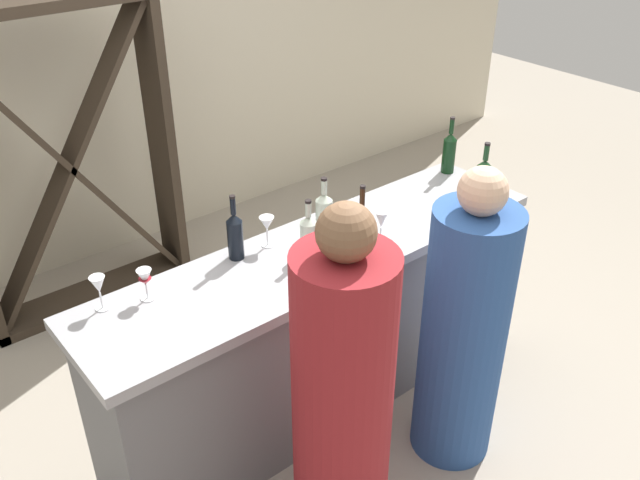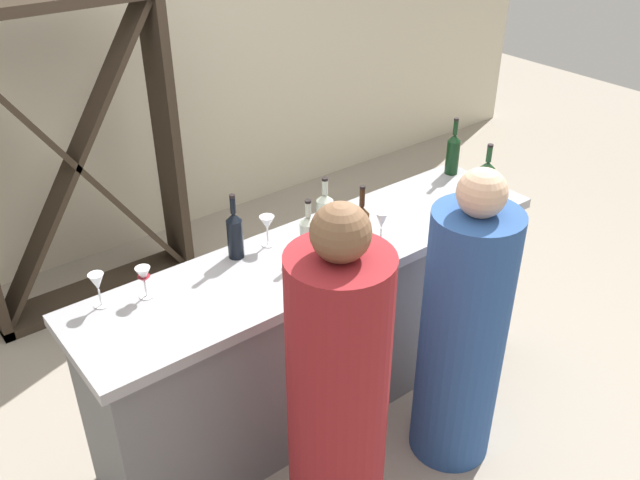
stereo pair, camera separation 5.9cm
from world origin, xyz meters
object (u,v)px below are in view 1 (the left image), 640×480
person_center_guest (342,408)px  wine_bottle_leftmost_near_black (235,235)px  wine_bottle_far_right_dark_green (449,152)px  wine_glass_far_left (98,286)px  wine_bottle_second_left_clear_pale (308,234)px  wine_bottle_second_right_amber_brown (361,228)px  person_left_guest (463,333)px  wine_rack (68,166)px  wine_glass_near_right (267,225)px  wine_bottle_rightmost_olive_green (483,179)px  wine_glass_near_left (381,221)px  wine_bottle_center_clear_pale (324,212)px  wine_glass_near_center (145,279)px

person_center_guest → wine_bottle_leftmost_near_black: bearing=-23.1°
wine_bottle_far_right_dark_green → wine_glass_far_left: wine_bottle_far_right_dark_green is taller
wine_bottle_second_left_clear_pale → person_center_guest: (-0.37, -0.67, -0.31)m
wine_glass_far_left → person_center_guest: (0.53, -0.88, -0.32)m
wine_bottle_far_right_dark_green → wine_glass_far_left: (-2.05, 0.02, -0.01)m
wine_bottle_second_left_clear_pale → wine_bottle_second_right_amber_brown: wine_bottle_second_right_amber_brown is taller
wine_bottle_leftmost_near_black → person_left_guest: bearing=-50.9°
wine_rack → person_left_guest: size_ratio=1.25×
wine_bottle_far_right_dark_green → wine_glass_near_right: (-1.25, -0.01, -0.01)m
wine_bottle_rightmost_olive_green → wine_bottle_far_right_dark_green: size_ratio=1.00×
wine_bottle_leftmost_near_black → person_left_guest: 1.11m
wine_glass_near_left → wine_bottle_second_left_clear_pale: bearing=157.2°
wine_bottle_second_left_clear_pale → wine_glass_near_left: size_ratio=1.68×
wine_glass_near_right → wine_glass_far_left: bearing=178.1°
wine_bottle_center_clear_pale → person_center_guest: (-0.55, -0.78, -0.32)m
wine_glass_near_left → wine_glass_near_right: wine_glass_near_left is taller
wine_bottle_rightmost_olive_green → wine_glass_near_left: bearing=178.3°
wine_bottle_far_right_dark_green → wine_bottle_center_clear_pale: bearing=-175.4°
person_left_guest → wine_bottle_center_clear_pale: bearing=29.7°
wine_bottle_second_left_clear_pale → person_left_guest: person_left_guest is taller
wine_bottle_rightmost_olive_green → wine_bottle_center_clear_pale: bearing=162.4°
wine_glass_near_left → wine_bottle_leftmost_near_black: bearing=151.6°
wine_bottle_far_right_dark_green → wine_rack: bearing=138.0°
wine_rack → wine_bottle_rightmost_olive_green: 2.35m
wine_glass_near_center → person_left_guest: (1.11, -0.77, -0.36)m
wine_bottle_second_right_amber_brown → wine_glass_far_left: (-1.09, 0.35, -0.02)m
wine_bottle_far_right_dark_green → wine_bottle_rightmost_olive_green: bearing=-110.9°
wine_bottle_center_clear_pale → wine_glass_near_center: size_ratio=2.03×
wine_glass_near_left → wine_glass_near_right: (-0.42, 0.31, -0.00)m
wine_glass_near_left → wine_bottle_far_right_dark_green: bearing=21.3°
wine_bottle_second_right_amber_brown → person_left_guest: size_ratio=0.23×
wine_bottle_center_clear_pale → wine_glass_near_right: bearing=166.4°
wine_bottle_second_right_amber_brown → wine_glass_near_right: wine_bottle_second_right_amber_brown is taller
wine_bottle_leftmost_near_black → person_center_guest: person_center_guest is taller
wine_glass_near_right → wine_bottle_second_left_clear_pale: bearing=-60.4°
wine_rack → person_left_guest: 2.44m
wine_bottle_rightmost_olive_green → wine_bottle_far_right_dark_green: (0.13, 0.34, 0.00)m
person_center_guest → person_left_guest: bearing=-102.5°
wine_rack → wine_glass_near_left: (0.79, -1.78, 0.13)m
wine_rack → wine_bottle_leftmost_near_black: bearing=-82.0°
wine_bottle_second_left_clear_pale → wine_glass_near_right: 0.21m
wine_glass_near_left → wine_glass_near_right: 0.53m
wine_rack → wine_bottle_far_right_dark_green: bearing=-42.0°
wine_bottle_rightmost_olive_green → wine_glass_near_center: wine_bottle_rightmost_olive_green is taller
wine_bottle_leftmost_near_black → wine_bottle_second_left_clear_pale: (0.27, -0.18, -0.01)m
wine_bottle_center_clear_pale → wine_glass_near_center: 0.91m
wine_bottle_second_right_amber_brown → wine_glass_far_left: wine_bottle_second_right_amber_brown is taller
wine_bottle_second_left_clear_pale → person_center_guest: size_ratio=0.17×
wine_rack → wine_bottle_second_left_clear_pale: wine_rack is taller
wine_bottle_center_clear_pale → wine_glass_near_left: (0.14, -0.24, 0.01)m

